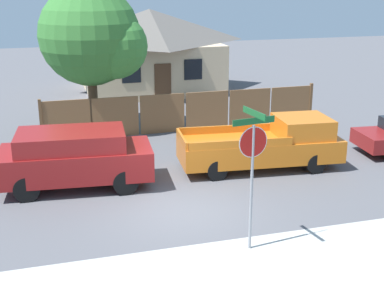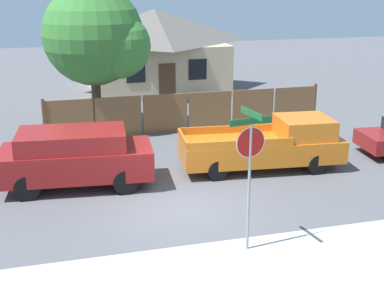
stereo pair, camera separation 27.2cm
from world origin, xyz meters
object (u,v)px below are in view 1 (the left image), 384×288
object	(u,v)px
house	(150,49)
stop_sign	(253,155)
oak_tree	(95,38)
red_suv	(75,157)
orange_pickup	(268,145)

from	to	relation	value
house	stop_sign	xyz separation A→B (m)	(-1.77, -19.69, -0.02)
oak_tree	stop_sign	xyz separation A→B (m)	(2.21, -11.74, -1.57)
oak_tree	red_suv	bearing A→B (deg)	-103.08
house	orange_pickup	world-z (taller)	house
house	orange_pickup	xyz separation A→B (m)	(1.01, -14.45, -1.57)
orange_pickup	stop_sign	size ratio (longest dim) A/B	1.63
oak_tree	orange_pickup	world-z (taller)	oak_tree
house	red_suv	bearing A→B (deg)	-110.81
oak_tree	stop_sign	size ratio (longest dim) A/B	1.78
red_suv	orange_pickup	bearing A→B (deg)	5.19
oak_tree	red_suv	xyz separation A→B (m)	(-1.50, -6.47, -2.96)
house	orange_pickup	size ratio (longest dim) A/B	1.42
red_suv	stop_sign	distance (m)	6.59
stop_sign	oak_tree	bearing A→B (deg)	92.76
red_suv	stop_sign	xyz separation A→B (m)	(3.71, -5.27, 1.39)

